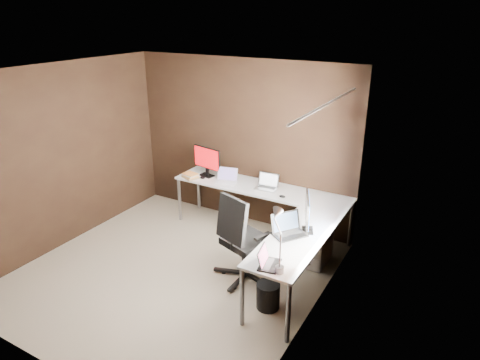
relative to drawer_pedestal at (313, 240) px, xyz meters
name	(u,v)px	position (x,y,z in m)	size (l,w,h in m)	color
room	(194,183)	(-1.09, -1.08, 0.98)	(3.60, 3.60, 2.50)	tan
desk	(270,208)	(-0.59, -0.11, 0.38)	(2.65, 2.25, 0.73)	white
drawer_pedestal	(313,240)	(0.00, 0.00, 0.00)	(0.42, 0.50, 0.60)	white
monitor_left	(207,160)	(-1.88, 0.36, 0.69)	(0.52, 0.19, 0.45)	black
monitor_right	(307,212)	(0.10, -0.56, 0.68)	(0.23, 0.49, 0.43)	black
laptop_white	(227,179)	(-1.49, 0.28, 0.48)	(0.35, 0.28, 0.21)	white
laptop_silver	(267,185)	(-0.86, 0.37, 0.48)	(0.32, 0.24, 0.21)	silver
laptop_black_big	(288,230)	(-0.06, -0.73, 0.48)	(0.42, 0.45, 0.24)	black
laptop_black_small	(267,262)	(0.02, -1.43, 0.47)	(0.25, 0.31, 0.19)	black
book_stack	(190,176)	(-2.05, 0.15, 0.47)	(0.29, 0.26, 0.07)	#A18356
mouse_left	(202,178)	(-1.87, 0.21, 0.45)	(0.09, 0.06, 0.03)	black
mouse_corner	(282,196)	(-0.53, 0.17, 0.45)	(0.09, 0.06, 0.04)	black
desk_lamp	(277,231)	(0.12, -1.42, 0.84)	(0.20, 0.24, 0.65)	slate
office_chair	(244,254)	(-0.59, -0.80, 0.03)	(0.64, 0.67, 1.14)	black
wastebasket	(268,296)	(-0.08, -1.17, -0.15)	(0.26, 0.26, 0.30)	black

